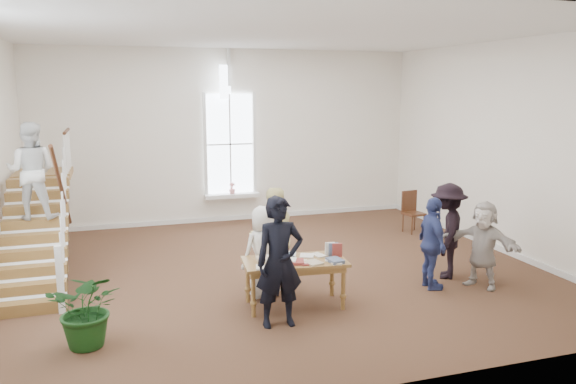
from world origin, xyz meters
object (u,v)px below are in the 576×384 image
object	(u,v)px
woman_cluster_a	(432,243)
elderly_woman	(264,251)
library_table	(295,265)
woman_cluster_b	(448,231)
police_officer	(280,262)
floor_plant	(88,308)
person_yellow	(273,236)
woman_cluster_c	(483,245)
side_chair	(412,209)

from	to	relation	value
woman_cluster_a	elderly_woman	bearing A→B (deg)	87.66
library_table	woman_cluster_b	world-z (taller)	woman_cluster_b
police_officer	floor_plant	xyz separation A→B (m)	(-2.69, 0.12, -0.43)
person_yellow	woman_cluster_c	world-z (taller)	person_yellow
floor_plant	woman_cluster_b	bearing A→B (deg)	9.29
woman_cluster_b	woman_cluster_c	bearing A→B (deg)	60.61
library_table	side_chair	distance (m)	5.63
police_officer	woman_cluster_b	bearing A→B (deg)	18.90
floor_plant	library_table	bearing A→B (deg)	9.50
person_yellow	woman_cluster_c	size ratio (longest dim) A/B	1.14
elderly_woman	floor_plant	distance (m)	3.02
person_yellow	woman_cluster_c	xyz separation A→B (m)	(3.51, -1.25, -0.11)
side_chair	woman_cluster_a	bearing A→B (deg)	-123.06
woman_cluster_a	woman_cluster_b	xyz separation A→B (m)	(0.60, 0.45, 0.07)
library_table	floor_plant	distance (m)	3.18
library_table	person_yellow	distance (m)	1.13
woman_cluster_a	floor_plant	bearing A→B (deg)	104.24
person_yellow	woman_cluster_a	bearing A→B (deg)	152.87
police_officer	woman_cluster_a	bearing A→B (deg)	14.31
elderly_woman	person_yellow	distance (m)	0.59
elderly_woman	floor_plant	size ratio (longest dim) A/B	1.43
woman_cluster_a	woman_cluster_b	distance (m)	0.75
person_yellow	library_table	bearing A→B (deg)	87.41
woman_cluster_b	side_chair	world-z (taller)	woman_cluster_b
woman_cluster_b	library_table	bearing A→B (deg)	-45.07
library_table	woman_cluster_c	world-z (taller)	woman_cluster_c
elderly_woman	person_yellow	bearing A→B (deg)	-133.40
police_officer	side_chair	xyz separation A→B (m)	(4.70, 4.34, -0.41)
library_table	police_officer	xyz separation A→B (m)	(-0.45, -0.64, 0.29)
woman_cluster_b	person_yellow	bearing A→B (deg)	-64.80
woman_cluster_c	side_chair	world-z (taller)	woman_cluster_c
police_officer	woman_cluster_a	size ratio (longest dim) A/B	1.20
library_table	woman_cluster_b	bearing A→B (deg)	14.57
police_officer	elderly_woman	xyz separation A→B (m)	(0.10, 1.25, -0.20)
police_officer	elderly_woman	distance (m)	1.27
library_table	woman_cluster_a	bearing A→B (deg)	6.72
woman_cluster_a	side_chair	distance (m)	4.02
elderly_woman	woman_cluster_c	world-z (taller)	elderly_woman
library_table	police_officer	distance (m)	0.84
library_table	floor_plant	xyz separation A→B (m)	(-3.14, -0.53, -0.14)
woman_cluster_a	woman_cluster_b	size ratio (longest dim) A/B	0.92
elderly_woman	woman_cluster_c	xyz separation A→B (m)	(3.81, -0.75, -0.00)
woman_cluster_a	side_chair	bearing A→B (deg)	-16.51
police_officer	woman_cluster_b	world-z (taller)	police_officer
woman_cluster_c	floor_plant	xyz separation A→B (m)	(-6.60, -0.38, -0.23)
woman_cluster_a	woman_cluster_b	bearing A→B (deg)	-44.71
elderly_woman	woman_cluster_a	size ratio (longest dim) A/B	0.95
police_officer	woman_cluster_b	size ratio (longest dim) A/B	1.10
library_table	woman_cluster_b	size ratio (longest dim) A/B	0.97
police_officer	floor_plant	size ratio (longest dim) A/B	1.79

